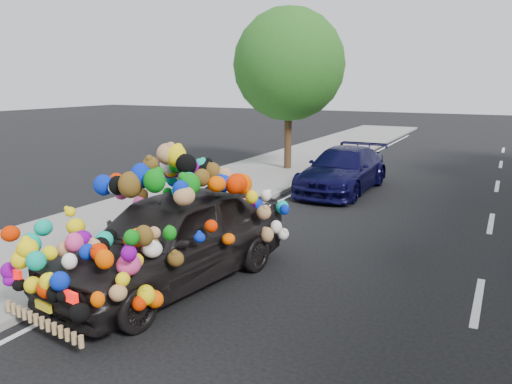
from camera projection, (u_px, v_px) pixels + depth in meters
The scene contains 7 objects.
ground at pixel (273, 265), 9.51m from camera, with size 100.00×100.00×0.00m, color black.
sidewalk at pixel (102, 232), 11.39m from camera, with size 4.00×60.00×0.12m, color gray.
kerb at pixel (172, 244), 10.53m from camera, with size 0.15×60.00×0.13m, color gray.
lane_markings at pixel (478, 301), 7.92m from camera, with size 6.00×50.00×0.01m, color silver, non-canonical shape.
tree_near_sidewalk at pixel (289, 65), 18.58m from camera, with size 4.20×4.20×6.13m.
plush_art_car at pixel (171, 218), 8.41m from camera, with size 3.01×5.23×2.26m.
navy_sedan at pixel (343, 170), 15.77m from camera, with size 1.91×4.71×1.37m, color #090832.
Camera 1 is at (3.78, -8.15, 3.42)m, focal length 35.00 mm.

